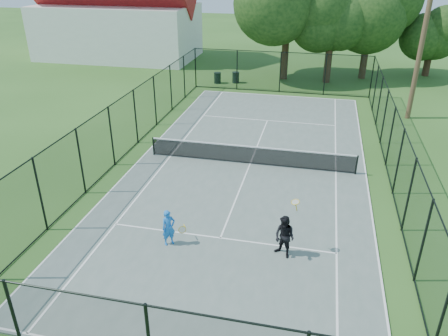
% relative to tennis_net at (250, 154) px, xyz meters
% --- Properties ---
extents(ground, '(120.00, 120.00, 0.00)m').
position_rel_tennis_net_xyz_m(ground, '(0.00, 0.00, -0.58)').
color(ground, '#284D1A').
extents(tennis_court, '(11.00, 24.00, 0.06)m').
position_rel_tennis_net_xyz_m(tennis_court, '(0.00, 0.00, -0.55)').
color(tennis_court, '#596860').
rests_on(tennis_court, ground).
extents(tennis_net, '(10.08, 0.08, 0.95)m').
position_rel_tennis_net_xyz_m(tennis_net, '(0.00, 0.00, 0.00)').
color(tennis_net, black).
rests_on(tennis_net, tennis_court).
extents(fence, '(13.10, 26.10, 3.00)m').
position_rel_tennis_net_xyz_m(fence, '(0.00, 0.00, 0.92)').
color(fence, black).
rests_on(fence, ground).
extents(tree_near_left, '(7.63, 7.63, 9.95)m').
position_rel_tennis_net_xyz_m(tree_near_left, '(-0.07, 17.04, 5.55)').
color(tree_near_left, '#332114').
rests_on(tree_near_left, ground).
extents(tree_near_mid, '(5.91, 5.91, 7.72)m').
position_rel_tennis_net_xyz_m(tree_near_mid, '(3.41, 16.71, 4.18)').
color(tree_near_mid, '#332114').
rests_on(tree_near_mid, ground).
extents(tree_near_right, '(6.24, 6.24, 8.61)m').
position_rel_tennis_net_xyz_m(tree_near_right, '(6.29, 18.66, 4.89)').
color(tree_near_right, '#332114').
rests_on(tree_near_right, ground).
extents(tree_far_right, '(4.10, 4.10, 5.42)m').
position_rel_tennis_net_xyz_m(tree_far_right, '(11.64, 20.77, 2.77)').
color(tree_far_right, '#332114').
rests_on(tree_far_right, ground).
extents(building, '(15.30, 8.15, 11.87)m').
position_rel_tennis_net_xyz_m(building, '(-17.00, 22.00, 4.35)').
color(building, silver).
rests_on(building, ground).
extents(trash_bin_left, '(0.58, 0.58, 0.86)m').
position_rel_tennis_net_xyz_m(trash_bin_left, '(-5.13, 14.46, -0.14)').
color(trash_bin_left, black).
rests_on(trash_bin_left, ground).
extents(trash_bin_right, '(0.58, 0.58, 0.87)m').
position_rel_tennis_net_xyz_m(trash_bin_right, '(-3.72, 14.90, -0.14)').
color(trash_bin_right, black).
rests_on(trash_bin_right, ground).
extents(utility_pole, '(1.40, 0.30, 8.14)m').
position_rel_tennis_net_xyz_m(utility_pole, '(8.57, 9.00, 3.56)').
color(utility_pole, '#4C3823').
rests_on(utility_pole, ground).
extents(player_blue, '(0.87, 0.56, 1.34)m').
position_rel_tennis_net_xyz_m(player_blue, '(-1.69, -7.12, 0.15)').
color(player_blue, blue).
rests_on(player_blue, tennis_court).
extents(player_black, '(0.93, 0.93, 2.02)m').
position_rel_tennis_net_xyz_m(player_black, '(2.33, -6.92, 0.25)').
color(player_black, black).
rests_on(player_black, tennis_court).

